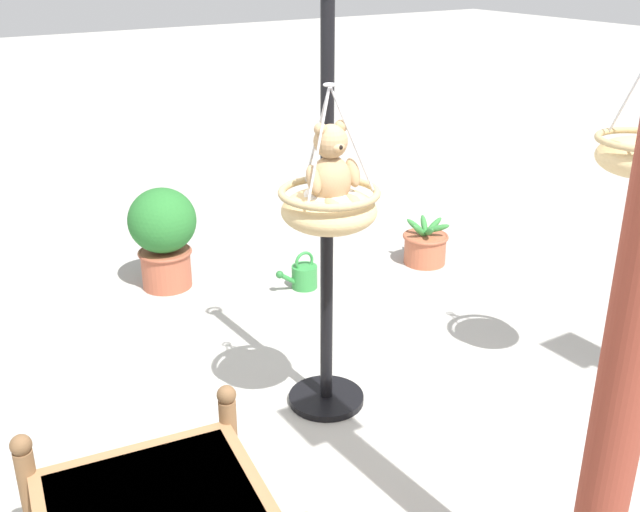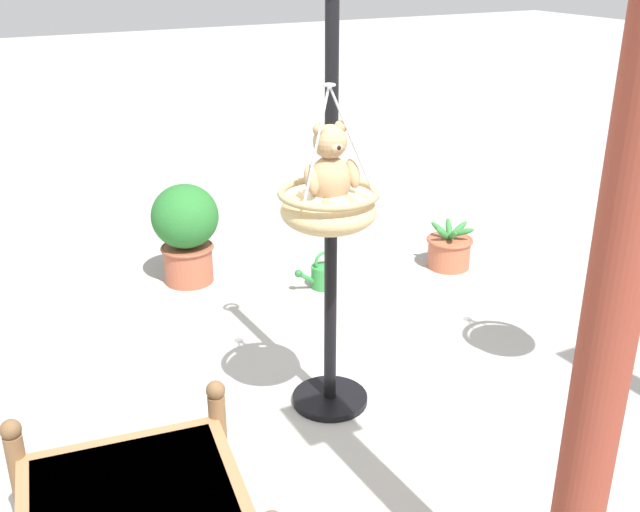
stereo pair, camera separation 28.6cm
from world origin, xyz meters
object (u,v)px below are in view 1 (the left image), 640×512
object	(u,v)px
potted_plant_tall_leafy	(164,233)
watering_can	(303,276)
hanging_basket_left_high	(638,154)
greenhouse_pillar_right	(636,319)
potted_plant_broad_leaf	(425,245)
display_pole_central	(327,294)
hanging_basket_with_teddy	(329,207)
teddy_bear	(332,171)

from	to	relation	value
potted_plant_tall_leafy	watering_can	world-z (taller)	potted_plant_tall_leafy
hanging_basket_left_high	greenhouse_pillar_right	xyz separation A→B (m)	(1.48, 1.08, -0.08)
potted_plant_tall_leafy	potted_plant_broad_leaf	xyz separation A→B (m)	(-1.99, 0.73, -0.28)
greenhouse_pillar_right	potted_plant_tall_leafy	size ratio (longest dim) A/B	3.63
display_pole_central	watering_can	size ratio (longest dim) A/B	6.59
hanging_basket_with_teddy	greenhouse_pillar_right	distance (m)	1.64
display_pole_central	potted_plant_tall_leafy	xyz separation A→B (m)	(0.18, -2.00, -0.26)
hanging_basket_with_teddy	hanging_basket_left_high	distance (m)	1.68
display_pole_central	teddy_bear	size ratio (longest dim) A/B	5.51
hanging_basket_with_teddy	potted_plant_tall_leafy	bearing A→B (deg)	-89.21
display_pole_central	potted_plant_tall_leafy	bearing A→B (deg)	-84.84
hanging_basket_left_high	potted_plant_broad_leaf	bearing A→B (deg)	-100.55
hanging_basket_with_teddy	potted_plant_tall_leafy	world-z (taller)	hanging_basket_with_teddy
display_pole_central	potted_plant_broad_leaf	xyz separation A→B (m)	(-1.81, -1.28, -0.54)
teddy_bear	potted_plant_broad_leaf	xyz separation A→B (m)	(-1.96, -1.55, -1.34)
potted_plant_broad_leaf	watering_can	xyz separation A→B (m)	(1.11, -0.13, -0.06)
potted_plant_tall_leafy	potted_plant_broad_leaf	size ratio (longest dim) A/B	2.05
greenhouse_pillar_right	watering_can	world-z (taller)	greenhouse_pillar_right
hanging_basket_with_teddy	teddy_bear	bearing A→B (deg)	90.00
greenhouse_pillar_right	potted_plant_tall_leafy	xyz separation A→B (m)	(0.13, -3.89, -0.95)
potted_plant_broad_leaf	display_pole_central	bearing A→B (deg)	35.20
hanging_basket_left_high	greenhouse_pillar_right	distance (m)	1.84
hanging_basket_with_teddy	greenhouse_pillar_right	size ratio (longest dim) A/B	0.25
display_pole_central	greenhouse_pillar_right	xyz separation A→B (m)	(0.05, 1.89, 0.69)
hanging_basket_left_high	display_pole_central	bearing A→B (deg)	-29.40
hanging_basket_left_high	watering_can	size ratio (longest dim) A/B	1.95
teddy_bear	greenhouse_pillar_right	bearing A→B (deg)	93.37
watering_can	potted_plant_broad_leaf	bearing A→B (deg)	173.36
potted_plant_broad_leaf	watering_can	bearing A→B (deg)	-6.64
hanging_basket_with_teddy	display_pole_central	bearing A→B (deg)	-120.96
hanging_basket_left_high	watering_can	bearing A→B (deg)	-71.85
teddy_bear	potted_plant_broad_leaf	size ratio (longest dim) A/B	1.07
hanging_basket_left_high	watering_can	distance (m)	2.70
display_pole_central	watering_can	distance (m)	1.68
display_pole_central	teddy_bear	world-z (taller)	display_pole_central
hanging_basket_left_high	watering_can	world-z (taller)	hanging_basket_left_high
teddy_bear	potted_plant_tall_leafy	world-z (taller)	teddy_bear
display_pole_central	hanging_basket_with_teddy	bearing A→B (deg)	59.04
hanging_basket_with_teddy	potted_plant_tall_leafy	distance (m)	2.42
teddy_bear	greenhouse_pillar_right	distance (m)	1.62
potted_plant_tall_leafy	watering_can	bearing A→B (deg)	145.85
display_pole_central	teddy_bear	distance (m)	0.85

